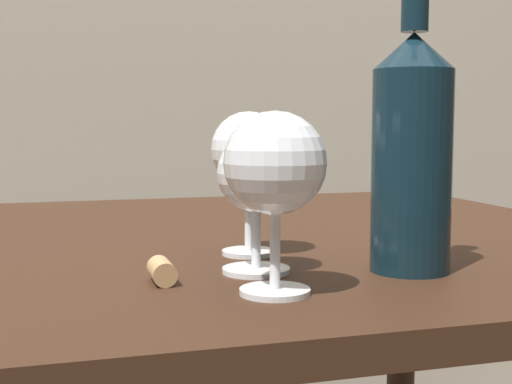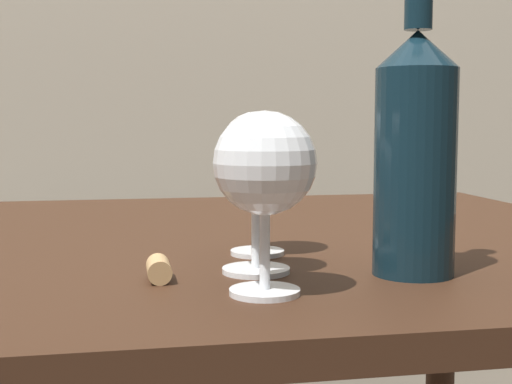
{
  "view_description": "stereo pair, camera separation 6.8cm",
  "coord_description": "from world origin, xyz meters",
  "px_view_note": "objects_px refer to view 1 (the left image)",
  "views": [
    {
      "loc": [
        -0.15,
        -0.88,
        0.92
      ],
      "look_at": [
        0.04,
        -0.23,
        0.85
      ],
      "focal_mm": 49.87,
      "sensor_mm": 36.0,
      "label": 1
    },
    {
      "loc": [
        -0.08,
        -0.9,
        0.92
      ],
      "look_at": [
        0.04,
        -0.23,
        0.85
      ],
      "focal_mm": 49.87,
      "sensor_mm": 36.0,
      "label": 2
    }
  ],
  "objects_px": {
    "wine_glass_port": "(249,153)",
    "wine_bottle": "(412,147)",
    "cork": "(162,271)",
    "wine_glass_amber": "(256,176)",
    "wine_glass_white": "(275,166)"
  },
  "relations": [
    {
      "from": "wine_glass_amber",
      "to": "wine_glass_port",
      "type": "distance_m",
      "value": 0.1
    },
    {
      "from": "wine_glass_white",
      "to": "cork",
      "type": "bearing_deg",
      "value": 141.24
    },
    {
      "from": "cork",
      "to": "wine_glass_amber",
      "type": "bearing_deg",
      "value": 10.96
    },
    {
      "from": "wine_glass_white",
      "to": "wine_glass_port",
      "type": "height_order",
      "value": "wine_glass_port"
    },
    {
      "from": "wine_glass_amber",
      "to": "cork",
      "type": "xyz_separation_m",
      "value": [
        -0.09,
        -0.02,
        -0.08
      ]
    },
    {
      "from": "wine_bottle",
      "to": "wine_glass_port",
      "type": "bearing_deg",
      "value": 134.96
    },
    {
      "from": "wine_glass_white",
      "to": "cork",
      "type": "xyz_separation_m",
      "value": [
        -0.09,
        0.07,
        -0.1
      ]
    },
    {
      "from": "wine_glass_amber",
      "to": "wine_glass_port",
      "type": "relative_size",
      "value": 0.86
    },
    {
      "from": "wine_bottle",
      "to": "wine_glass_amber",
      "type": "bearing_deg",
      "value": 166.28
    },
    {
      "from": "cork",
      "to": "wine_glass_port",
      "type": "bearing_deg",
      "value": 44.18
    },
    {
      "from": "wine_bottle",
      "to": "cork",
      "type": "height_order",
      "value": "wine_bottle"
    },
    {
      "from": "wine_glass_port",
      "to": "wine_bottle",
      "type": "relative_size",
      "value": 0.51
    },
    {
      "from": "wine_glass_amber",
      "to": "wine_glass_white",
      "type": "bearing_deg",
      "value": -95.88
    },
    {
      "from": "wine_glass_port",
      "to": "cork",
      "type": "distance_m",
      "value": 0.19
    },
    {
      "from": "cork",
      "to": "wine_glass_white",
      "type": "bearing_deg",
      "value": -38.76
    }
  ]
}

